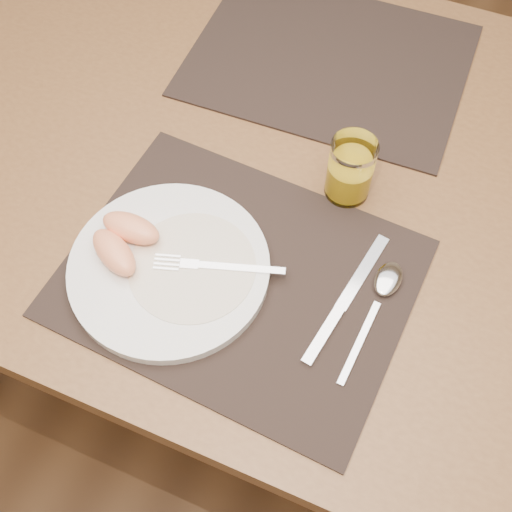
% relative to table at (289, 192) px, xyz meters
% --- Properties ---
extents(ground, '(5.00, 5.00, 0.00)m').
position_rel_table_xyz_m(ground, '(0.00, 0.00, -0.67)').
color(ground, brown).
rests_on(ground, ground).
extents(table, '(1.40, 0.90, 0.75)m').
position_rel_table_xyz_m(table, '(0.00, 0.00, 0.00)').
color(table, brown).
rests_on(table, ground).
extents(placemat_near, '(0.47, 0.38, 0.00)m').
position_rel_table_xyz_m(placemat_near, '(0.01, -0.22, 0.09)').
color(placemat_near, black).
rests_on(placemat_near, table).
extents(placemat_far, '(0.46, 0.36, 0.00)m').
position_rel_table_xyz_m(placemat_far, '(-0.02, 0.22, 0.09)').
color(placemat_far, black).
rests_on(placemat_far, table).
extents(plate, '(0.27, 0.27, 0.02)m').
position_rel_table_xyz_m(plate, '(-0.08, -0.25, 0.10)').
color(plate, white).
rests_on(plate, placemat_near).
extents(plate_dressing, '(0.17, 0.17, 0.00)m').
position_rel_table_xyz_m(plate_dressing, '(-0.05, -0.24, 0.10)').
color(plate_dressing, white).
rests_on(plate_dressing, plate).
extents(fork, '(0.17, 0.07, 0.00)m').
position_rel_table_xyz_m(fork, '(-0.03, -0.23, 0.11)').
color(fork, silver).
rests_on(fork, plate).
extents(knife, '(0.05, 0.22, 0.01)m').
position_rel_table_xyz_m(knife, '(0.15, -0.21, 0.09)').
color(knife, silver).
rests_on(knife, placemat_near).
extents(spoon, '(0.04, 0.19, 0.01)m').
position_rel_table_xyz_m(spoon, '(0.19, -0.16, 0.09)').
color(spoon, silver).
rests_on(spoon, placemat_near).
extents(juice_glass, '(0.06, 0.06, 0.10)m').
position_rel_table_xyz_m(juice_glass, '(0.10, -0.03, 0.13)').
color(juice_glass, white).
rests_on(juice_glass, placemat_near).
extents(grapefruit_wedges, '(0.09, 0.10, 0.03)m').
position_rel_table_xyz_m(grapefruit_wedges, '(-0.15, -0.25, 0.12)').
color(grapefruit_wedges, '#FF9D68').
rests_on(grapefruit_wedges, plate).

